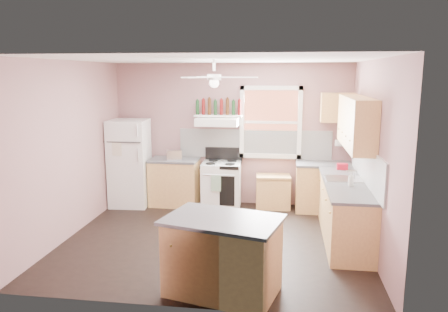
# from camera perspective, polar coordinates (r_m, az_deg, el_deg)

# --- Properties ---
(floor) EXTENTS (4.50, 4.50, 0.00)m
(floor) POSITION_cam_1_polar(r_m,az_deg,el_deg) (6.81, -1.21, -10.84)
(floor) COLOR black
(floor) RESTS_ON ground
(ceiling) EXTENTS (4.50, 4.50, 0.00)m
(ceiling) POSITION_cam_1_polar(r_m,az_deg,el_deg) (6.33, -1.31, 12.51)
(ceiling) COLOR white
(ceiling) RESTS_ON ground
(wall_back) EXTENTS (4.50, 0.05, 2.70)m
(wall_back) POSITION_cam_1_polar(r_m,az_deg,el_deg) (8.42, 0.98, 2.86)
(wall_back) COLOR #8B6363
(wall_back) RESTS_ON ground
(wall_right) EXTENTS (0.05, 4.00, 2.70)m
(wall_right) POSITION_cam_1_polar(r_m,az_deg,el_deg) (6.47, 19.03, -0.12)
(wall_right) COLOR #8B6363
(wall_right) RESTS_ON ground
(wall_left) EXTENTS (0.05, 4.00, 2.70)m
(wall_left) POSITION_cam_1_polar(r_m,az_deg,el_deg) (7.16, -19.53, 0.84)
(wall_left) COLOR #8B6363
(wall_left) RESTS_ON ground
(backsplash_back) EXTENTS (2.90, 0.03, 0.55)m
(backsplash_back) POSITION_cam_1_polar(r_m,az_deg,el_deg) (8.36, 4.00, 1.56)
(backsplash_back) COLOR white
(backsplash_back) RESTS_ON wall_back
(backsplash_right) EXTENTS (0.03, 2.60, 0.55)m
(backsplash_right) POSITION_cam_1_polar(r_m,az_deg,el_deg) (6.79, 18.15, -1.09)
(backsplash_right) COLOR white
(backsplash_right) RESTS_ON wall_right
(window_view) EXTENTS (1.00, 0.02, 1.20)m
(window_view) POSITION_cam_1_polar(r_m,az_deg,el_deg) (8.28, 6.12, 4.41)
(window_view) COLOR brown
(window_view) RESTS_ON wall_back
(window_frame) EXTENTS (1.16, 0.07, 1.36)m
(window_frame) POSITION_cam_1_polar(r_m,az_deg,el_deg) (8.26, 6.11, 4.39)
(window_frame) COLOR white
(window_frame) RESTS_ON wall_back
(refrigerator) EXTENTS (0.74, 0.72, 1.65)m
(refrigerator) POSITION_cam_1_polar(r_m,az_deg,el_deg) (8.51, -12.21, -0.90)
(refrigerator) COLOR white
(refrigerator) RESTS_ON floor
(base_cabinet_left) EXTENTS (0.90, 0.60, 0.86)m
(base_cabinet_left) POSITION_cam_1_polar(r_m,az_deg,el_deg) (8.47, -6.46, -3.50)
(base_cabinet_left) COLOR #B5824B
(base_cabinet_left) RESTS_ON floor
(counter_left) EXTENTS (0.92, 0.62, 0.04)m
(counter_left) POSITION_cam_1_polar(r_m,az_deg,el_deg) (8.38, -6.52, -0.51)
(counter_left) COLOR #464749
(counter_left) RESTS_ON base_cabinet_left
(toaster) EXTENTS (0.31, 0.23, 0.18)m
(toaster) POSITION_cam_1_polar(r_m,az_deg,el_deg) (8.29, -6.54, 0.14)
(toaster) COLOR silver
(toaster) RESTS_ON counter_left
(stove) EXTENTS (0.75, 0.68, 0.86)m
(stove) POSITION_cam_1_polar(r_m,az_deg,el_deg) (8.26, -0.33, -3.80)
(stove) COLOR white
(stove) RESTS_ON floor
(range_hood) EXTENTS (0.78, 0.50, 0.14)m
(range_hood) POSITION_cam_1_polar(r_m,az_deg,el_deg) (8.14, -0.87, 4.51)
(range_hood) COLOR white
(range_hood) RESTS_ON wall_back
(bottle_shelf) EXTENTS (0.90, 0.26, 0.03)m
(bottle_shelf) POSITION_cam_1_polar(r_m,az_deg,el_deg) (8.25, -0.74, 5.29)
(bottle_shelf) COLOR white
(bottle_shelf) RESTS_ON range_hood
(cart) EXTENTS (0.66, 0.47, 0.63)m
(cart) POSITION_cam_1_polar(r_m,az_deg,el_deg) (8.29, 6.42, -4.64)
(cart) COLOR #B5824B
(cart) RESTS_ON floor
(base_cabinet_corner) EXTENTS (1.00, 0.60, 0.86)m
(base_cabinet_corner) POSITION_cam_1_polar(r_m,az_deg,el_deg) (8.24, 12.86, -4.11)
(base_cabinet_corner) COLOR #B5824B
(base_cabinet_corner) RESTS_ON floor
(base_cabinet_right) EXTENTS (0.60, 2.20, 0.86)m
(base_cabinet_right) POSITION_cam_1_polar(r_m,az_deg,el_deg) (6.93, 15.45, -7.08)
(base_cabinet_right) COLOR #B5824B
(base_cabinet_right) RESTS_ON floor
(counter_corner) EXTENTS (1.02, 0.62, 0.04)m
(counter_corner) POSITION_cam_1_polar(r_m,az_deg,el_deg) (8.14, 12.99, -1.04)
(counter_corner) COLOR #464749
(counter_corner) RESTS_ON base_cabinet_corner
(counter_right) EXTENTS (0.62, 2.22, 0.04)m
(counter_right) POSITION_cam_1_polar(r_m,az_deg,el_deg) (6.81, 15.55, -3.47)
(counter_right) COLOR #464749
(counter_right) RESTS_ON base_cabinet_right
(sink) EXTENTS (0.55, 0.45, 0.03)m
(sink) POSITION_cam_1_polar(r_m,az_deg,el_deg) (7.00, 15.35, -2.95)
(sink) COLOR silver
(sink) RESTS_ON counter_right
(faucet) EXTENTS (0.03, 0.03, 0.14)m
(faucet) POSITION_cam_1_polar(r_m,az_deg,el_deg) (7.00, 16.68, -2.38)
(faucet) COLOR silver
(faucet) RESTS_ON sink
(upper_cabinet_right) EXTENTS (0.33, 1.80, 0.76)m
(upper_cabinet_right) POSITION_cam_1_polar(r_m,az_deg,el_deg) (6.87, 16.88, 4.22)
(upper_cabinet_right) COLOR #B5824B
(upper_cabinet_right) RESTS_ON wall_right
(upper_cabinet_corner) EXTENTS (0.60, 0.33, 0.52)m
(upper_cabinet_corner) POSITION_cam_1_polar(r_m,az_deg,el_deg) (8.15, 14.63, 6.14)
(upper_cabinet_corner) COLOR #B5824B
(upper_cabinet_corner) RESTS_ON wall_back
(paper_towel) EXTENTS (0.26, 0.12, 0.12)m
(paper_towel) POSITION_cam_1_polar(r_m,az_deg,el_deg) (8.27, 15.22, 1.64)
(paper_towel) COLOR white
(paper_towel) RESTS_ON wall_back
(island) EXTENTS (1.36, 1.04, 0.86)m
(island) POSITION_cam_1_polar(r_m,az_deg,el_deg) (5.13, -0.19, -13.09)
(island) COLOR #B5824B
(island) RESTS_ON floor
(island_top) EXTENTS (1.45, 1.13, 0.04)m
(island_top) POSITION_cam_1_polar(r_m,az_deg,el_deg) (4.97, -0.19, -8.34)
(island_top) COLOR #464749
(island_top) RESTS_ON island
(ceiling_fan_hub) EXTENTS (0.20, 0.20, 0.08)m
(ceiling_fan_hub) POSITION_cam_1_polar(r_m,az_deg,el_deg) (6.33, -1.30, 10.25)
(ceiling_fan_hub) COLOR white
(ceiling_fan_hub) RESTS_ON ceiling
(soap_bottle) EXTENTS (0.11, 0.11, 0.21)m
(soap_bottle) POSITION_cam_1_polar(r_m,az_deg,el_deg) (6.55, 16.26, -2.93)
(soap_bottle) COLOR silver
(soap_bottle) RESTS_ON counter_right
(red_caddy) EXTENTS (0.18, 0.12, 0.10)m
(red_caddy) POSITION_cam_1_polar(r_m,az_deg,el_deg) (7.67, 15.19, -1.33)
(red_caddy) COLOR #B60F22
(red_caddy) RESTS_ON counter_right
(wine_bottles) EXTENTS (0.86, 0.06, 0.31)m
(wine_bottles) POSITION_cam_1_polar(r_m,az_deg,el_deg) (8.24, -0.73, 6.39)
(wine_bottles) COLOR #143819
(wine_bottles) RESTS_ON bottle_shelf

